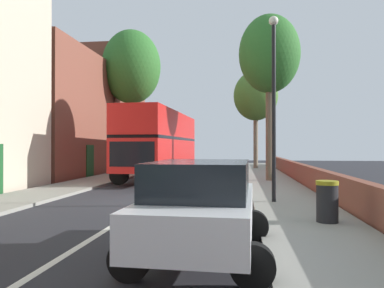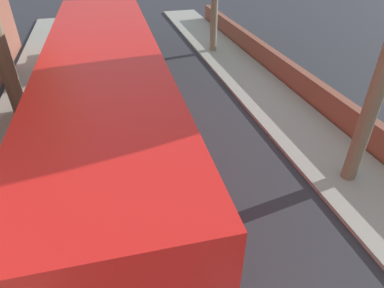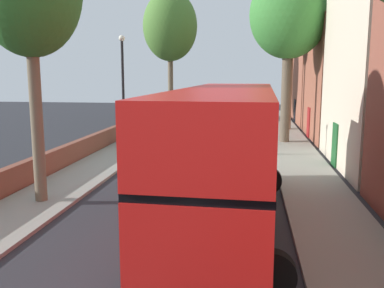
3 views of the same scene
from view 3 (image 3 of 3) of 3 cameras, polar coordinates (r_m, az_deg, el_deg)
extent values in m
plane|color=#28282D|center=(21.56, 1.42, -2.47)|extent=(84.00, 84.00, 0.00)
cube|color=silver|center=(21.56, 1.42, -2.46)|extent=(0.16, 54.00, 0.01)
cube|color=gray|center=(21.57, 14.49, -2.61)|extent=(2.60, 60.00, 0.12)
cube|color=gray|center=(22.61, -11.02, -1.92)|extent=(2.60, 60.00, 0.12)
cube|color=brown|center=(40.62, 16.82, 9.78)|extent=(4.00, 9.22, 9.88)
cube|color=black|center=(40.51, 13.71, 4.40)|extent=(0.08, 1.10, 2.10)
cube|color=brown|center=(31.17, 19.44, 8.13)|extent=(4.00, 9.22, 8.02)
cube|color=maroon|center=(31.02, 15.46, 2.83)|extent=(0.08, 1.10, 2.10)
cube|color=#194C23|center=(21.63, 18.73, -0.11)|extent=(0.08, 1.10, 2.10)
cube|color=brown|center=(23.07, -14.70, -0.65)|extent=(0.36, 54.00, 1.05)
cube|color=red|center=(12.28, 4.59, -4.30)|extent=(2.85, 11.31, 1.70)
cube|color=black|center=(12.09, 4.65, -0.02)|extent=(2.87, 11.19, 0.16)
cube|color=red|center=(11.98, 4.70, 3.90)|extent=(2.85, 11.31, 1.50)
cube|color=black|center=(17.74, 6.21, 0.24)|extent=(2.20, 0.13, 1.19)
cylinder|color=black|center=(16.36, 1.26, -4.55)|extent=(1.01, 0.33, 1.00)
cylinder|color=black|center=(16.20, 10.29, -4.85)|extent=(1.01, 0.33, 1.00)
cylinder|color=black|center=(9.28, -5.94, -15.90)|extent=(1.01, 0.33, 1.00)
cylinder|color=black|center=(8.99, 10.72, -16.90)|extent=(1.01, 0.33, 1.00)
cube|color=silver|center=(28.63, -1.96, 2.15)|extent=(1.90, 4.45, 0.65)
cube|color=black|center=(28.77, -1.88, 3.44)|extent=(1.69, 2.47, 0.59)
cylinder|color=black|center=(27.20, -0.70, 0.73)|extent=(0.65, 0.24, 0.64)
cylinder|color=black|center=(27.59, -4.35, 0.83)|extent=(0.65, 0.24, 0.64)
cylinder|color=black|center=(29.86, 0.26, 1.52)|extent=(0.65, 0.24, 0.64)
cylinder|color=black|center=(30.20, -3.08, 1.60)|extent=(0.65, 0.24, 0.64)
cube|color=silver|center=(36.57, 0.20, 3.76)|extent=(1.92, 3.98, 0.66)
cube|color=black|center=(36.71, 0.26, 4.68)|extent=(1.71, 2.21, 0.49)
cylinder|color=black|center=(35.29, 1.30, 2.75)|extent=(0.65, 0.25, 0.64)
cylinder|color=black|center=(35.61, -1.57, 2.81)|extent=(0.65, 0.25, 0.64)
cylinder|color=black|center=(37.67, 1.88, 3.18)|extent=(0.65, 0.25, 0.64)
cylinder|color=black|center=(37.97, -0.82, 3.24)|extent=(0.65, 0.25, 0.64)
cube|color=#1E6038|center=(41.72, 8.06, 4.34)|extent=(1.89, 4.42, 0.60)
cube|color=black|center=(41.89, 8.07, 5.09)|extent=(1.70, 2.45, 0.46)
cylinder|color=black|center=(40.45, 9.39, 3.50)|extent=(0.65, 0.24, 0.64)
cylinder|color=black|center=(40.40, 6.81, 3.55)|extent=(0.65, 0.24, 0.64)
cylinder|color=black|center=(43.15, 9.21, 3.87)|extent=(0.65, 0.24, 0.64)
cylinder|color=black|center=(43.10, 6.79, 3.92)|extent=(0.65, 0.24, 0.64)
cylinder|color=#7A6B56|center=(34.15, 12.93, 7.60)|extent=(0.56, 0.56, 6.71)
ellipsoid|color=#2D6B28|center=(34.29, 13.20, 14.67)|extent=(3.49, 3.49, 4.01)
cylinder|color=brown|center=(15.16, -20.31, 4.19)|extent=(0.41, 0.41, 6.21)
cylinder|color=brown|center=(27.65, 12.60, 7.26)|extent=(0.61, 0.61, 6.75)
ellipsoid|color=#387F33|center=(27.86, 12.95, 16.71)|extent=(4.84, 4.84, 5.42)
cylinder|color=brown|center=(39.86, -2.92, 8.56)|extent=(0.48, 0.48, 7.40)
ellipsoid|color=#47752D|center=(40.08, -2.98, 15.64)|extent=(4.97, 4.97, 6.34)
cylinder|color=black|center=(22.69, -9.26, 5.97)|extent=(0.14, 0.14, 6.00)
sphere|color=silver|center=(22.72, -9.47, 13.92)|extent=(0.32, 0.32, 0.32)
cylinder|color=black|center=(26.47, -9.03, 0.94)|extent=(0.52, 0.52, 0.92)
cylinder|color=olive|center=(26.40, -9.06, 2.03)|extent=(0.55, 0.55, 0.10)
camera|label=1|loc=(35.23, -1.18, 5.45)|focal=35.34mm
camera|label=2|loc=(19.47, 5.91, 15.12)|focal=30.83mm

